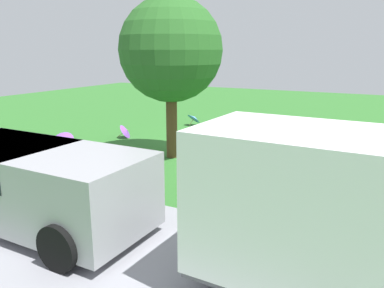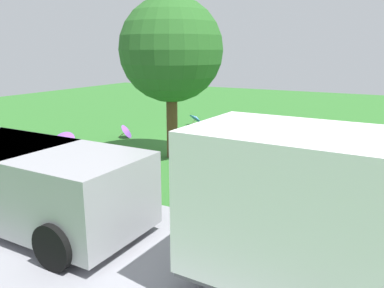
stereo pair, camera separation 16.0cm
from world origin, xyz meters
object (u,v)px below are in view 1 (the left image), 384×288
object	(u,v)px
van_dark	(29,178)
parasol_red_0	(222,127)
parasol_teal_0	(236,117)
parasol_pink_0	(360,141)
box_trailer_white	(323,211)
shade_tree	(171,50)
parasol_blue_1	(254,140)
park_bench	(240,170)
parasol_purple_1	(354,125)
parasol_purple_0	(61,141)
parasol_purple_2	(126,131)
parasol_blue_0	(194,118)

from	to	relation	value
van_dark	parasol_red_0	bearing A→B (deg)	-91.76
parasol_teal_0	parasol_pink_0	bearing A→B (deg)	150.14
box_trailer_white	shade_tree	bearing A→B (deg)	-44.49
box_trailer_white	parasol_blue_1	bearing A→B (deg)	-64.72
box_trailer_white	parasol_blue_1	distance (m)	7.58
park_bench	shade_tree	distance (m)	4.39
box_trailer_white	van_dark	bearing A→B (deg)	0.68
parasol_purple_1	parasol_purple_0	bearing A→B (deg)	40.76
box_trailer_white	shade_tree	distance (m)	7.81
van_dark	parasol_red_0	size ratio (longest dim) A/B	4.59
parasol_blue_1	parasol_purple_2	size ratio (longest dim) A/B	1.51
parasol_blue_1	shade_tree	bearing A→B (deg)	34.73
parasol_red_0	parasol_purple_1	bearing A→B (deg)	-147.97
parasol_blue_0	parasol_purple_1	world-z (taller)	parasol_purple_1
van_dark	parasol_blue_0	size ratio (longest dim) A/B	5.51
van_dark	box_trailer_white	xyz separation A→B (m)	(-5.37, -0.06, 0.41)
park_bench	van_dark	bearing A→B (deg)	51.84
van_dark	parasol_pink_0	world-z (taller)	van_dark
parasol_purple_0	parasol_purple_1	bearing A→B (deg)	-139.24
parasol_teal_0	parasol_purple_2	bearing A→B (deg)	58.83
van_dark	parasol_blue_1	bearing A→B (deg)	-107.40
parasol_blue_1	parasol_purple_2	world-z (taller)	parasol_blue_1
parasol_red_0	parasol_purple_1	size ratio (longest dim) A/B	1.36
parasol_blue_0	parasol_blue_1	distance (m)	5.24
van_dark	box_trailer_white	size ratio (longest dim) A/B	1.42
van_dark	parasol_purple_1	xyz separation A→B (m)	(-4.73, -11.39, -0.49)
box_trailer_white	parasol_teal_0	bearing A→B (deg)	-63.52
parasol_pink_0	parasol_blue_1	size ratio (longest dim) A/B	0.80
parasol_purple_1	parasol_purple_2	bearing A→B (deg)	30.54
parasol_blue_1	parasol_purple_0	xyz separation A→B (m)	(5.77, 2.67, -0.11)
van_dark	parasol_purple_0	xyz separation A→B (m)	(3.61, -4.20, -0.55)
parasol_purple_2	parasol_red_0	bearing A→B (deg)	-151.60
parasol_blue_1	parasol_red_0	distance (m)	2.56
parasol_blue_0	parasol_blue_1	world-z (taller)	parasol_blue_1
van_dark	parasol_blue_1	world-z (taller)	van_dark
park_bench	parasol_teal_0	size ratio (longest dim) A/B	2.63
parasol_pink_0	parasol_purple_2	xyz separation A→B (m)	(8.16, 1.37, -0.21)
parasol_purple_2	parasol_purple_1	bearing A→B (deg)	-149.46
van_dark	shade_tree	xyz separation A→B (m)	(0.03, -5.36, 2.37)
shade_tree	parasol_purple_2	distance (m)	4.46
van_dark	park_bench	distance (m)	4.70
van_dark	parasol_purple_0	size ratio (longest dim) A/B	4.78
van_dark	parasol_blue_1	xyz separation A→B (m)	(-2.15, -6.87, -0.44)
parasol_purple_0	parasol_purple_1	distance (m)	11.01
park_bench	parasol_purple_2	bearing A→B (deg)	-28.46
parasol_pink_0	parasol_teal_0	xyz separation A→B (m)	(5.44, -3.12, -0.15)
box_trailer_white	parasol_blue_1	world-z (taller)	box_trailer_white
parasol_blue_0	parasol_purple_1	xyz separation A→B (m)	(-6.54, -1.10, 0.07)
parasol_blue_0	parasol_purple_1	size ratio (longest dim) A/B	1.13
shade_tree	parasol_teal_0	xyz separation A→B (m)	(0.22, -5.98, -2.94)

